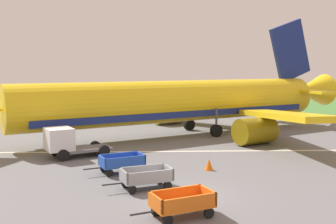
{
  "coord_description": "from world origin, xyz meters",
  "views": [
    {
      "loc": [
        -1.44,
        -18.98,
        6.18
      ],
      "look_at": [
        -0.38,
        11.61,
        2.8
      ],
      "focal_mm": 43.35,
      "sensor_mm": 36.0,
      "label": 1
    }
  ],
  "objects_px": {
    "traffic_cone_near_plane": "(209,165)",
    "baggage_cart_nearest": "(182,203)",
    "service_truck_beside_carts": "(66,142)",
    "baggage_cart_third_in_row": "(122,163)",
    "baggage_cart_second_in_row": "(146,177)",
    "airplane": "(189,102)"
  },
  "relations": [
    {
      "from": "baggage_cart_second_in_row",
      "to": "baggage_cart_third_in_row",
      "type": "xyz_separation_m",
      "value": [
        -1.5,
        3.23,
        0.0
      ]
    },
    {
      "from": "service_truck_beside_carts",
      "to": "traffic_cone_near_plane",
      "type": "relative_size",
      "value": 6.94
    },
    {
      "from": "baggage_cart_nearest",
      "to": "service_truck_beside_carts",
      "type": "height_order",
      "value": "service_truck_beside_carts"
    },
    {
      "from": "service_truck_beside_carts",
      "to": "baggage_cart_third_in_row",
      "type": "bearing_deg",
      "value": -45.01
    },
    {
      "from": "baggage_cart_second_in_row",
      "to": "baggage_cart_nearest",
      "type": "bearing_deg",
      "value": -68.66
    },
    {
      "from": "baggage_cart_second_in_row",
      "to": "service_truck_beside_carts",
      "type": "distance_m",
      "value": 9.24
    },
    {
      "from": "traffic_cone_near_plane",
      "to": "baggage_cart_second_in_row",
      "type": "bearing_deg",
      "value": -135.36
    },
    {
      "from": "baggage_cart_third_in_row",
      "to": "airplane",
      "type": "bearing_deg",
      "value": 69.12
    },
    {
      "from": "baggage_cart_nearest",
      "to": "baggage_cart_second_in_row",
      "type": "distance_m",
      "value": 4.28
    },
    {
      "from": "airplane",
      "to": "baggage_cart_third_in_row",
      "type": "relative_size",
      "value": 9.78
    },
    {
      "from": "traffic_cone_near_plane",
      "to": "baggage_cart_nearest",
      "type": "bearing_deg",
      "value": -105.74
    },
    {
      "from": "baggage_cart_second_in_row",
      "to": "baggage_cart_third_in_row",
      "type": "bearing_deg",
      "value": 114.81
    },
    {
      "from": "baggage_cart_nearest",
      "to": "baggage_cart_second_in_row",
      "type": "relative_size",
      "value": 0.99
    },
    {
      "from": "airplane",
      "to": "baggage_cart_nearest",
      "type": "relative_size",
      "value": 9.77
    },
    {
      "from": "baggage_cart_third_in_row",
      "to": "traffic_cone_near_plane",
      "type": "distance_m",
      "value": 5.24
    },
    {
      "from": "airplane",
      "to": "traffic_cone_near_plane",
      "type": "distance_m",
      "value": 13.28
    },
    {
      "from": "service_truck_beside_carts",
      "to": "traffic_cone_near_plane",
      "type": "height_order",
      "value": "service_truck_beside_carts"
    },
    {
      "from": "baggage_cart_third_in_row",
      "to": "service_truck_beside_carts",
      "type": "xyz_separation_m",
      "value": [
        -4.1,
        4.1,
        0.5
      ]
    },
    {
      "from": "baggage_cart_second_in_row",
      "to": "service_truck_beside_carts",
      "type": "bearing_deg",
      "value": 127.34
    },
    {
      "from": "baggage_cart_third_in_row",
      "to": "baggage_cart_second_in_row",
      "type": "bearing_deg",
      "value": -65.19
    },
    {
      "from": "traffic_cone_near_plane",
      "to": "baggage_cart_third_in_row",
      "type": "bearing_deg",
      "value": -175.21
    },
    {
      "from": "baggage_cart_second_in_row",
      "to": "airplane",
      "type": "bearing_deg",
      "value": 77.72
    }
  ]
}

